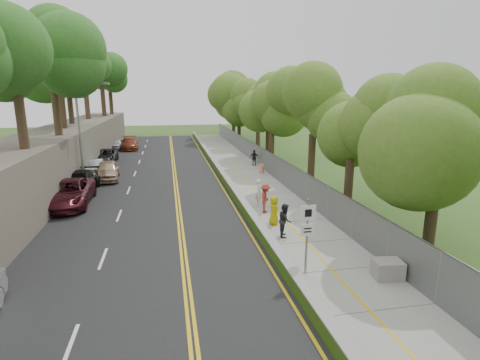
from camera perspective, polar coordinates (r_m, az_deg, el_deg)
name	(u,v)px	position (r m, az deg, el deg)	size (l,w,h in m)	color
ground	(262,247)	(18.09, 3.33, -10.11)	(140.00, 140.00, 0.00)	#33511E
road	(154,180)	(31.92, -12.90, -0.06)	(11.20, 66.00, 0.04)	black
sidewalk	(248,176)	(32.60, 1.19, 0.56)	(4.20, 66.00, 0.05)	gray
jersey_barrier	(222,174)	(32.14, -2.82, 0.87)	(0.42, 66.00, 0.60)	#70D81C
rock_embankment	(47,160)	(32.86, -27.35, 2.69)	(5.00, 66.00, 4.00)	#595147
chainlink_fence	(271,165)	(32.90, 4.78, 2.37)	(0.04, 66.00, 2.00)	slate
trees_embankment	(41,45)	(32.49, -28.11, 17.63)	(6.40, 66.00, 13.00)	#367526
trees_fenceside	(299,94)	(33.04, 9.01, 12.77)	(7.00, 66.00, 14.00)	#587F28
streetlight	(82,127)	(30.84, -22.92, 7.49)	(2.52, 0.22, 8.00)	gray
signpost	(307,228)	(15.00, 10.22, -7.26)	(0.62, 0.09, 3.10)	gray
construction_barrel	(261,169)	(33.79, 3.26, 1.75)	(0.50, 0.50, 0.82)	#EB2D00
concrete_block	(388,269)	(16.11, 21.59, -12.53)	(1.09, 0.82, 0.73)	gray
car_2	(68,193)	(26.38, -24.73, -1.85)	(2.71, 5.88, 1.63)	#571B26
car_3	(79,182)	(29.52, -23.27, -0.34)	(2.10, 5.17, 1.50)	black
car_4	(107,170)	(33.05, -19.58, 1.38)	(1.84, 4.58, 1.56)	tan
car_5	(94,168)	(35.24, -21.30, 1.75)	(1.42, 4.08, 1.35)	#B6B9BF
car_6	(105,156)	(41.05, -19.89, 3.43)	(2.35, 5.10, 1.42)	black
car_7	(130,143)	(50.24, -16.49, 5.37)	(2.09, 5.14, 1.49)	brown
car_8	(117,144)	(50.72, -18.25, 5.24)	(1.59, 3.94, 1.34)	silver
painter_0	(274,210)	(20.66, 5.20, -4.62)	(0.78, 0.51, 1.60)	gold
painter_1	(259,192)	(24.14, 2.88, -1.86)	(0.61, 0.40, 1.68)	white
painter_2	(285,220)	(19.05, 6.88, -6.09)	(0.82, 0.64, 1.69)	black
painter_3	(266,198)	(22.55, 3.91, -2.82)	(1.16, 0.66, 1.79)	#99362A
person_far	(254,158)	(37.18, 2.20, 3.40)	(0.92, 0.38, 1.57)	black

